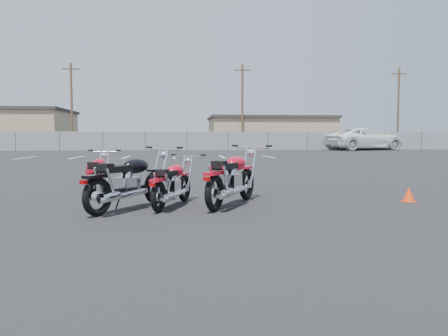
{
  "coord_description": "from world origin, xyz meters",
  "views": [
    {
      "loc": [
        -0.62,
        -7.59,
        1.23
      ],
      "look_at": [
        0.2,
        0.6,
        0.65
      ],
      "focal_mm": 35.0,
      "sensor_mm": 36.0,
      "label": 1
    }
  ],
  "objects": [
    {
      "name": "white_van",
      "position": [
        17.31,
        33.51,
        1.68
      ],
      "size": [
        5.68,
        9.46,
        3.36
      ],
      "primitive_type": "imported",
      "rotation": [
        0.0,
        0.0,
        1.83
      ],
      "color": "white",
      "rests_on": "ground"
    },
    {
      "name": "motorcycle_front_red",
      "position": [
        -2.38,
        1.92,
        0.43
      ],
      "size": [
        0.75,
        1.93,
        0.95
      ],
      "color": "black",
      "rests_on": "ground"
    },
    {
      "name": "motorcycle_second_black",
      "position": [
        -1.49,
        -0.1,
        0.48
      ],
      "size": [
        1.56,
        2.0,
        1.06
      ],
      "color": "black",
      "rests_on": "ground"
    },
    {
      "name": "parking_line_stripes",
      "position": [
        -2.5,
        20.0,
        0.0
      ],
      "size": [
        15.12,
        4.0,
        0.01
      ],
      "color": "silver",
      "rests_on": "ground"
    },
    {
      "name": "chainlink_fence",
      "position": [
        -0.0,
        35.0,
        0.9
      ],
      "size": [
        80.06,
        0.06,
        1.8
      ],
      "color": "slate",
      "rests_on": "ground"
    },
    {
      "name": "motorcycle_third_red",
      "position": [
        -0.76,
        0.14,
        0.41
      ],
      "size": [
        1.0,
        1.82,
        0.9
      ],
      "color": "black",
      "rests_on": "ground"
    },
    {
      "name": "utility_pole_c",
      "position": [
        6.0,
        39.0,
        4.69
      ],
      "size": [
        1.8,
        0.24,
        9.0
      ],
      "color": "#4D3824",
      "rests_on": "ground"
    },
    {
      "name": "training_cone_near",
      "position": [
        3.73,
        0.31,
        0.14
      ],
      "size": [
        0.24,
        0.24,
        0.28
      ],
      "color": "#F63C0C",
      "rests_on": "ground"
    },
    {
      "name": "utility_pole_d",
      "position": [
        24.0,
        40.0,
        4.69
      ],
      "size": [
        1.8,
        0.24,
        9.0
      ],
      "color": "#4D3824",
      "rests_on": "ground"
    },
    {
      "name": "utility_pole_b",
      "position": [
        -12.0,
        40.0,
        4.69
      ],
      "size": [
        1.8,
        0.24,
        9.0
      ],
      "color": "#4D3824",
      "rests_on": "ground"
    },
    {
      "name": "ground",
      "position": [
        0.0,
        0.0,
        0.0
      ],
      "size": [
        120.0,
        120.0,
        0.0
      ],
      "primitive_type": "plane",
      "color": "black",
      "rests_on": "ground"
    },
    {
      "name": "motorcycle_rear_red",
      "position": [
        0.31,
        0.19,
        0.49
      ],
      "size": [
        1.46,
        2.1,
        1.08
      ],
      "color": "black",
      "rests_on": "ground"
    },
    {
      "name": "tan_building_east",
      "position": [
        10.0,
        44.0,
        1.86
      ],
      "size": [
        14.4,
        9.4,
        3.7
      ],
      "color": "tan",
      "rests_on": "ground"
    }
  ]
}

